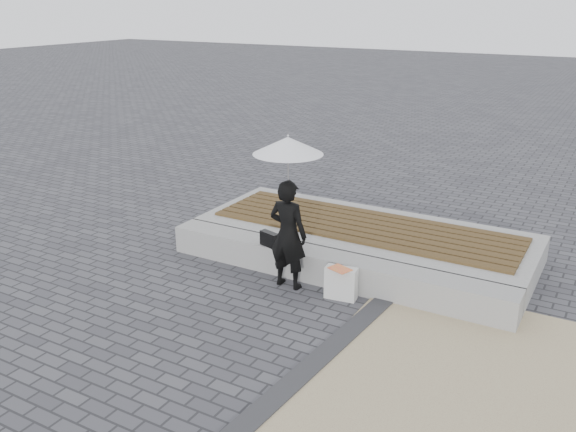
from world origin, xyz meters
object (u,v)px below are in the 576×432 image
(seating_ledge, at_px, (330,268))
(handbag, at_px, (269,239))
(woman, at_px, (288,234))
(parasol, at_px, (288,146))
(canvas_tote, at_px, (341,283))

(seating_ledge, bearing_deg, handbag, -169.44)
(woman, xyz_separation_m, parasol, (0.00, 0.00, 1.19))
(handbag, relative_size, canvas_tote, 0.68)
(handbag, height_order, canvas_tote, handbag)
(seating_ledge, bearing_deg, parasol, -136.38)
(woman, bearing_deg, handbag, -27.36)
(woman, height_order, canvas_tote, woman)
(seating_ledge, height_order, handbag, handbag)
(woman, relative_size, canvas_tote, 3.46)
(woman, bearing_deg, seating_ledge, -134.45)
(parasol, xyz_separation_m, handbag, (-0.44, 0.25, -1.43))
(parasol, relative_size, handbag, 3.89)
(parasol, bearing_deg, handbag, 150.71)
(parasol, bearing_deg, canvas_tote, 1.23)
(handbag, bearing_deg, parasol, -13.14)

